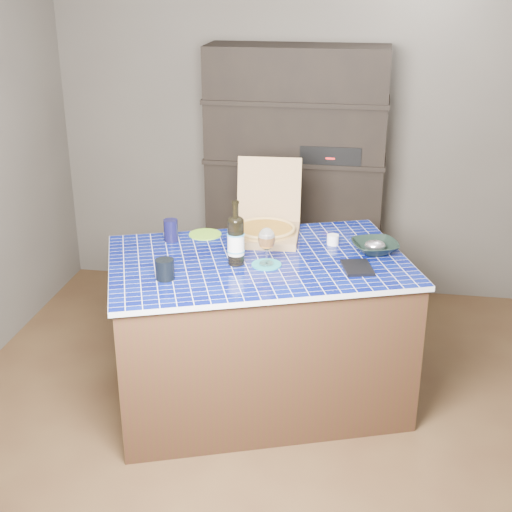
% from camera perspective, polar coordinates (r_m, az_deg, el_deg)
% --- Properties ---
extents(room, '(3.50, 3.50, 3.50)m').
position_cam_1_polar(room, '(3.43, 0.38, 4.79)').
color(room, brown).
rests_on(room, ground).
extents(shelving_unit, '(1.20, 0.41, 1.80)m').
position_cam_1_polar(shelving_unit, '(4.98, 3.19, 6.21)').
color(shelving_unit, black).
rests_on(shelving_unit, floor).
extents(kitchen_island, '(1.79, 1.45, 0.85)m').
position_cam_1_polar(kitchen_island, '(3.92, 0.18, -5.98)').
color(kitchen_island, '#3F2318').
rests_on(kitchen_island, floor).
extents(pizza_box, '(0.39, 0.47, 0.40)m').
position_cam_1_polar(pizza_box, '(4.02, 0.77, 2.30)').
color(pizza_box, '#93734B').
rests_on(pizza_box, kitchen_island).
extents(mead_bottle, '(0.09, 0.09, 0.34)m').
position_cam_1_polar(mead_bottle, '(3.63, -1.62, 1.32)').
color(mead_bottle, black).
rests_on(mead_bottle, kitchen_island).
extents(teal_trivet, '(0.15, 0.15, 0.01)m').
position_cam_1_polar(teal_trivet, '(3.66, 0.84, -0.69)').
color(teal_trivet, teal).
rests_on(teal_trivet, kitchen_island).
extents(wine_glass, '(0.09, 0.09, 0.20)m').
position_cam_1_polar(wine_glass, '(3.61, 0.86, 1.31)').
color(wine_glass, white).
rests_on(wine_glass, teal_trivet).
extents(tumbler, '(0.09, 0.09, 0.10)m').
position_cam_1_polar(tumbler, '(3.51, -7.30, -1.07)').
color(tumbler, black).
rests_on(tumbler, kitchen_island).
extents(dvd_case, '(0.18, 0.22, 0.02)m').
position_cam_1_polar(dvd_case, '(3.65, 8.10, -0.92)').
color(dvd_case, black).
rests_on(dvd_case, kitchen_island).
extents(bowl, '(0.31, 0.31, 0.06)m').
position_cam_1_polar(bowl, '(3.87, 9.49, 0.72)').
color(bowl, black).
rests_on(bowl, kitchen_island).
extents(foil_contents, '(0.11, 0.09, 0.05)m').
position_cam_1_polar(foil_contents, '(3.87, 9.50, 0.86)').
color(foil_contents, silver).
rests_on(foil_contents, bowl).
extents(white_jar, '(0.06, 0.06, 0.06)m').
position_cam_1_polar(white_jar, '(3.95, 6.16, 1.31)').
color(white_jar, white).
rests_on(white_jar, kitchen_island).
extents(navy_cup, '(0.08, 0.08, 0.12)m').
position_cam_1_polar(navy_cup, '(3.99, -6.82, 2.05)').
color(navy_cup, black).
rests_on(navy_cup, kitchen_island).
extents(green_trivet, '(0.19, 0.19, 0.01)m').
position_cam_1_polar(green_trivet, '(4.08, -4.09, 1.74)').
color(green_trivet, '#74BD28').
rests_on(green_trivet, kitchen_island).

